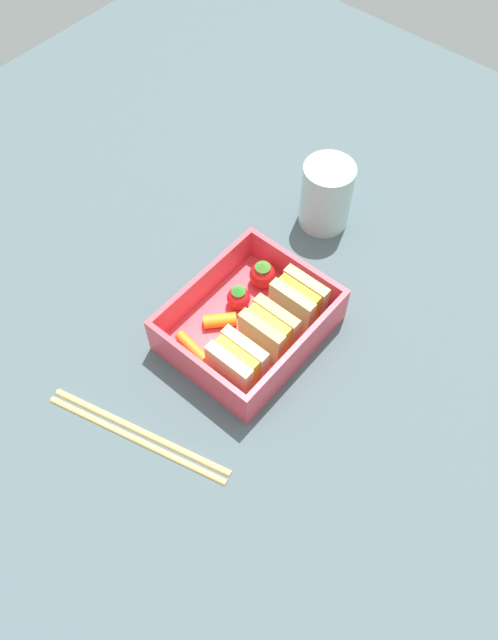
{
  "coord_description": "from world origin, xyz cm",
  "views": [
    {
      "loc": [
        27.7,
        23.53,
        59.35
      ],
      "look_at": [
        0.0,
        0.0,
        2.7
      ],
      "focal_mm": 35.0,
      "sensor_mm": 36.0,
      "label": 1
    }
  ],
  "objects_px": {
    "strawberry_far_left": "(239,298)",
    "drinking_glass": "(326,195)",
    "carrot_stick_left": "(192,347)",
    "chopstick_pair": "(138,434)",
    "sandwich_left": "(298,299)",
    "sandwich_center_left": "(269,330)",
    "carrot_stick_far_left": "(220,320)",
    "strawberry_left": "(263,274)",
    "sandwich_center": "(237,362)"
  },
  "relations": [
    {
      "from": "strawberry_far_left",
      "to": "chopstick_pair",
      "type": "height_order",
      "value": "strawberry_far_left"
    },
    {
      "from": "sandwich_center",
      "to": "carrot_stick_far_left",
      "type": "relative_size",
      "value": 1.52
    },
    {
      "from": "sandwich_center_left",
      "to": "carrot_stick_left",
      "type": "height_order",
      "value": "sandwich_center_left"
    },
    {
      "from": "strawberry_far_left",
      "to": "drinking_glass",
      "type": "distance_m",
      "value": 0.17
    },
    {
      "from": "drinking_glass",
      "to": "chopstick_pair",
      "type": "bearing_deg",
      "value": 5.04
    },
    {
      "from": "carrot_stick_left",
      "to": "chopstick_pair",
      "type": "xyz_separation_m",
      "value": [
        0.1,
        0.02,
        -0.01
      ]
    },
    {
      "from": "strawberry_far_left",
      "to": "drinking_glass",
      "type": "relative_size",
      "value": 0.37
    },
    {
      "from": "strawberry_left",
      "to": "strawberry_far_left",
      "type": "bearing_deg",
      "value": -1.04
    },
    {
      "from": "sandwich_center",
      "to": "drinking_glass",
      "type": "relative_size",
      "value": 0.62
    },
    {
      "from": "drinking_glass",
      "to": "carrot_stick_left",
      "type": "bearing_deg",
      "value": 2.32
    },
    {
      "from": "sandwich_center_left",
      "to": "sandwich_center",
      "type": "distance_m",
      "value": 0.05
    },
    {
      "from": "carrot_stick_far_left",
      "to": "carrot_stick_left",
      "type": "xyz_separation_m",
      "value": [
        0.04,
        -0.0,
        -0.0
      ]
    },
    {
      "from": "sandwich_center_left",
      "to": "strawberry_left",
      "type": "xyz_separation_m",
      "value": [
        -0.06,
        -0.05,
        -0.01
      ]
    },
    {
      "from": "sandwich_left",
      "to": "sandwich_center_left",
      "type": "xyz_separation_m",
      "value": [
        0.05,
        0.0,
        0.0
      ]
    },
    {
      "from": "carrot_stick_left",
      "to": "drinking_glass",
      "type": "distance_m",
      "value": 0.25
    },
    {
      "from": "sandwich_center",
      "to": "carrot_stick_far_left",
      "type": "bearing_deg",
      "value": -121.63
    },
    {
      "from": "strawberry_far_left",
      "to": "carrot_stick_far_left",
      "type": "xyz_separation_m",
      "value": [
        0.03,
        0.0,
        -0.01
      ]
    },
    {
      "from": "sandwich_center",
      "to": "strawberry_far_left",
      "type": "distance_m",
      "value": 0.09
    },
    {
      "from": "sandwich_center_left",
      "to": "chopstick_pair",
      "type": "bearing_deg",
      "value": -11.62
    },
    {
      "from": "chopstick_pair",
      "to": "drinking_glass",
      "type": "bearing_deg",
      "value": -174.96
    },
    {
      "from": "sandwich_left",
      "to": "sandwich_center_left",
      "type": "height_order",
      "value": "same"
    },
    {
      "from": "sandwich_center_left",
      "to": "chopstick_pair",
      "type": "height_order",
      "value": "sandwich_center_left"
    },
    {
      "from": "sandwich_center_left",
      "to": "chopstick_pair",
      "type": "xyz_separation_m",
      "value": [
        0.17,
        -0.03,
        -0.03
      ]
    },
    {
      "from": "sandwich_left",
      "to": "strawberry_far_left",
      "type": "height_order",
      "value": "sandwich_left"
    },
    {
      "from": "carrot_stick_far_left",
      "to": "carrot_stick_left",
      "type": "distance_m",
      "value": 0.04
    },
    {
      "from": "sandwich_center",
      "to": "chopstick_pair",
      "type": "relative_size",
      "value": 0.27
    },
    {
      "from": "sandwich_center",
      "to": "carrot_stick_left",
      "type": "height_order",
      "value": "sandwich_center"
    },
    {
      "from": "carrot_stick_left",
      "to": "chopstick_pair",
      "type": "distance_m",
      "value": 0.11
    },
    {
      "from": "strawberry_left",
      "to": "carrot_stick_far_left",
      "type": "distance_m",
      "value": 0.07
    },
    {
      "from": "chopstick_pair",
      "to": "strawberry_far_left",
      "type": "bearing_deg",
      "value": -173.2
    },
    {
      "from": "strawberry_left",
      "to": "strawberry_far_left",
      "type": "distance_m",
      "value": 0.04
    },
    {
      "from": "sandwich_left",
      "to": "strawberry_far_left",
      "type": "distance_m",
      "value": 0.07
    },
    {
      "from": "sandwich_left",
      "to": "carrot_stick_left",
      "type": "distance_m",
      "value": 0.13
    },
    {
      "from": "strawberry_left",
      "to": "carrot_stick_left",
      "type": "distance_m",
      "value": 0.12
    },
    {
      "from": "drinking_glass",
      "to": "sandwich_center",
      "type": "bearing_deg",
      "value": 15.25
    },
    {
      "from": "sandwich_center_left",
      "to": "strawberry_far_left",
      "type": "xyz_separation_m",
      "value": [
        -0.02,
        -0.06,
        -0.01
      ]
    },
    {
      "from": "sandwich_left",
      "to": "carrot_stick_left",
      "type": "relative_size",
      "value": 1.26
    },
    {
      "from": "carrot_stick_left",
      "to": "drinking_glass",
      "type": "relative_size",
      "value": 0.49
    },
    {
      "from": "carrot_stick_far_left",
      "to": "sandwich_center_left",
      "type": "bearing_deg",
      "value": 107.75
    },
    {
      "from": "strawberry_left",
      "to": "carrot_stick_far_left",
      "type": "xyz_separation_m",
      "value": [
        0.07,
        0.0,
        -0.01
      ]
    },
    {
      "from": "sandwich_center_left",
      "to": "sandwich_center",
      "type": "relative_size",
      "value": 1.0
    },
    {
      "from": "carrot_stick_far_left",
      "to": "chopstick_pair",
      "type": "xyz_separation_m",
      "value": [
        0.15,
        0.02,
        -0.02
      ]
    },
    {
      "from": "carrot_stick_far_left",
      "to": "drinking_glass",
      "type": "relative_size",
      "value": 0.41
    },
    {
      "from": "strawberry_left",
      "to": "chopstick_pair",
      "type": "bearing_deg",
      "value": 5.37
    },
    {
      "from": "strawberry_left",
      "to": "strawberry_far_left",
      "type": "relative_size",
      "value": 1.11
    },
    {
      "from": "carrot_stick_far_left",
      "to": "carrot_stick_left",
      "type": "relative_size",
      "value": 0.83
    },
    {
      "from": "strawberry_left",
      "to": "carrot_stick_left",
      "type": "relative_size",
      "value": 0.83
    },
    {
      "from": "sandwich_center_left",
      "to": "carrot_stick_far_left",
      "type": "distance_m",
      "value": 0.06
    },
    {
      "from": "sandwich_left",
      "to": "drinking_glass",
      "type": "height_order",
      "value": "drinking_glass"
    },
    {
      "from": "strawberry_left",
      "to": "carrot_stick_left",
      "type": "xyz_separation_m",
      "value": [
        0.12,
        -0.0,
        -0.01
      ]
    }
  ]
}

